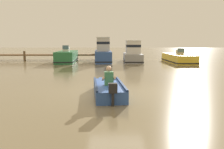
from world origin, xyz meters
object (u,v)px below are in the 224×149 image
object	(u,v)px
moored_boat_green	(67,57)
moored_boat_yellow	(178,58)
moored_boat_grey	(133,54)
rowboat_with_person	(108,89)
moored_boat_blue	(103,52)

from	to	relation	value
moored_boat_green	moored_boat_yellow	distance (m)	10.97
moored_boat_green	moored_boat_grey	world-z (taller)	moored_boat_grey
rowboat_with_person	moored_boat_green	xyz separation A→B (m)	(-4.07, 14.47, 0.28)
moored_boat_green	moored_boat_yellow	size ratio (longest dim) A/B	0.86
rowboat_with_person	moored_boat_yellow	size ratio (longest dim) A/B	0.66
moored_boat_green	moored_boat_grey	bearing A→B (deg)	3.53
moored_boat_blue	moored_boat_yellow	size ratio (longest dim) A/B	1.12
moored_boat_grey	moored_boat_yellow	xyz separation A→B (m)	(4.42, -0.75, -0.40)
moored_boat_grey	moored_boat_blue	bearing A→B (deg)	170.83
moored_boat_yellow	moored_boat_grey	bearing A→B (deg)	170.40
rowboat_with_person	moored_boat_grey	xyz separation A→B (m)	(2.48, 14.87, 0.54)
rowboat_with_person	moored_boat_blue	world-z (taller)	moored_boat_blue
moored_boat_green	moored_boat_blue	bearing A→B (deg)	14.05
moored_boat_blue	moored_boat_grey	world-z (taller)	moored_boat_blue
rowboat_with_person	moored_boat_grey	world-z (taller)	moored_boat_grey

